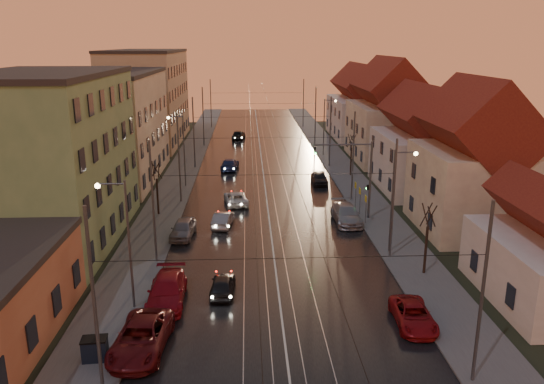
{
  "coord_description": "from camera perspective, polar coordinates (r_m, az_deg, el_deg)",
  "views": [
    {
      "loc": [
        -1.84,
        -27.16,
        15.47
      ],
      "look_at": [
        0.32,
        19.5,
        2.25
      ],
      "focal_mm": 35.0,
      "sensor_mm": 36.0,
      "label": 1
    }
  ],
  "objects": [
    {
      "name": "tram_rail_1",
      "position": [
        68.91,
        -1.69,
        2.86
      ],
      "size": [
        0.06,
        120.0,
        0.03
      ],
      "primitive_type": "cube",
      "color": "gray",
      "rests_on": "road"
    },
    {
      "name": "apartment_left_2",
      "position": [
        63.84,
        -16.93,
        6.59
      ],
      "size": [
        10.0,
        20.0,
        12.0
      ],
      "primitive_type": "cube",
      "color": "#B8AF8E",
      "rests_on": "ground"
    },
    {
      "name": "catenary_pole_r_0",
      "position": [
        26.01,
        21.67,
        -10.34
      ],
      "size": [
        0.16,
        0.16,
        9.0
      ],
      "primitive_type": "cylinder",
      "color": "#595B60",
      "rests_on": "ground"
    },
    {
      "name": "driving_car_3",
      "position": [
        66.89,
        -4.56,
        2.99
      ],
      "size": [
        2.38,
        5.0,
        1.41
      ],
      "primitive_type": "imported",
      "rotation": [
        0.0,
        0.0,
        3.06
      ],
      "color": "navy",
      "rests_on": "ground"
    },
    {
      "name": "dumpster",
      "position": [
        28.96,
        -18.51,
        -15.78
      ],
      "size": [
        1.26,
        0.9,
        1.1
      ],
      "primitive_type": "cube",
      "rotation": [
        0.0,
        0.0,
        0.08
      ],
      "color": "black",
      "rests_on": "sidewalk_left"
    },
    {
      "name": "tram_rail_0",
      "position": [
        68.9,
        -2.88,
        2.85
      ],
      "size": [
        0.06,
        120.0,
        0.03
      ],
      "primitive_type": "cube",
      "color": "gray",
      "rests_on": "road"
    },
    {
      "name": "bare_tree_0",
      "position": [
        49.62,
        -12.25,
        0.26
      ],
      "size": [
        1.09,
        1.09,
        5.11
      ],
      "color": "black",
      "rests_on": "ground"
    },
    {
      "name": "sidewalk_left",
      "position": [
        69.38,
        -9.34,
        2.77
      ],
      "size": [
        4.0,
        120.0,
        0.15
      ],
      "primitive_type": "cube",
      "color": "#4C4C4C",
      "rests_on": "ground"
    },
    {
      "name": "catenary_pole_r_5",
      "position": [
        100.3,
        3.39,
        9.49
      ],
      "size": [
        0.16,
        0.16,
        9.0
      ],
      "primitive_type": "cylinder",
      "color": "#595B60",
      "rests_on": "ground"
    },
    {
      "name": "street_lamp_2",
      "position": [
        58.58,
        -9.76,
        5.16
      ],
      "size": [
        1.75,
        0.32,
        8.0
      ],
      "color": "#595B60",
      "rests_on": "ground"
    },
    {
      "name": "parked_right_2",
      "position": [
        60.16,
        5.12,
        1.54
      ],
      "size": [
        1.75,
        4.22,
        1.43
      ],
      "primitive_type": "imported",
      "rotation": [
        0.0,
        0.0,
        -0.01
      ],
      "color": "black",
      "rests_on": "ground"
    },
    {
      "name": "bare_tree_2",
      "position": [
        63.71,
        8.51,
        3.86
      ],
      "size": [
        1.09,
        1.09,
        5.11
      ],
      "color": "black",
      "rests_on": "ground"
    },
    {
      "name": "traffic_light_mast",
      "position": [
        47.47,
        9.39,
        2.35
      ],
      "size": [
        5.3,
        0.32,
        7.2
      ],
      "color": "#595B60",
      "rests_on": "ground"
    },
    {
      "name": "catenary_pole_l_5",
      "position": [
        99.99,
        -6.59,
        9.4
      ],
      "size": [
        0.16,
        0.16,
        9.0
      ],
      "primitive_type": "cylinder",
      "color": "#595B60",
      "rests_on": "ground"
    },
    {
      "name": "driving_car_1",
      "position": [
        46.31,
        -5.3,
        -2.93
      ],
      "size": [
        1.92,
        4.13,
        1.31
      ],
      "primitive_type": "imported",
      "rotation": [
        0.0,
        0.0,
        3.0
      ],
      "color": "gray",
      "rests_on": "ground"
    },
    {
      "name": "catenary_pole_r_2",
      "position": [
        53.35,
        8.72,
        3.75
      ],
      "size": [
        0.16,
        0.16,
        9.0
      ],
      "primitive_type": "cylinder",
      "color": "#595B60",
      "rests_on": "ground"
    },
    {
      "name": "house_right_3",
      "position": [
        73.28,
        12.4,
        7.85
      ],
      "size": [
        9.18,
        14.28,
        11.5
      ],
      "color": "#B9A68E",
      "rests_on": "ground"
    },
    {
      "name": "driving_car_2",
      "position": [
        52.44,
        -3.91,
        -0.68
      ],
      "size": [
        2.7,
        4.79,
        1.26
      ],
      "primitive_type": "imported",
      "rotation": [
        0.0,
        0.0,
        3.28
      ],
      "color": "silver",
      "rests_on": "ground"
    },
    {
      "name": "apartment_left_1",
      "position": [
        44.94,
        -23.01,
        3.02
      ],
      "size": [
        10.0,
        18.0,
        13.0
      ],
      "primitive_type": "cube",
      "color": "#628957",
      "rests_on": "ground"
    },
    {
      "name": "parked_right_0",
      "position": [
        31.75,
        14.95,
        -12.69
      ],
      "size": [
        2.21,
        4.49,
        1.23
      ],
      "primitive_type": "imported",
      "rotation": [
        0.0,
        0.0,
        -0.04
      ],
      "color": "maroon",
      "rests_on": "ground"
    },
    {
      "name": "driving_car_0",
      "position": [
        34.31,
        -5.33,
        -9.91
      ],
      "size": [
        1.67,
        3.75,
        1.25
      ],
      "primitive_type": "imported",
      "rotation": [
        0.0,
        0.0,
        3.09
      ],
      "color": "black",
      "rests_on": "ground"
    },
    {
      "name": "catenary_pole_r_1",
      "position": [
        39.2,
        12.91,
        -0.86
      ],
      "size": [
        0.16,
        0.16,
        9.0
      ],
      "primitive_type": "cylinder",
      "color": "#595B60",
      "rests_on": "ground"
    },
    {
      "name": "catenary_pole_l_1",
      "position": [
        38.38,
        -12.68,
        -1.2
      ],
      "size": [
        0.16,
        0.16,
        9.0
      ],
      "primitive_type": "cylinder",
      "color": "#595B60",
      "rests_on": "ground"
    },
    {
      "name": "street_lamp_1",
      "position": [
        40.15,
        13.27,
        0.08
      ],
      "size": [
        1.75,
        0.32,
        8.0
      ],
      "color": "#595B60",
      "rests_on": "ground"
    },
    {
      "name": "driving_car_4",
      "position": [
        88.05,
        -3.61,
        6.17
      ],
      "size": [
        2.47,
        4.82,
        1.57
      ],
      "primitive_type": "imported",
      "rotation": [
        0.0,
        0.0,
        3.0
      ],
      "color": "black",
      "rests_on": "ground"
    },
    {
      "name": "parked_right_1",
      "position": [
        47.53,
        7.99,
        -2.36
      ],
      "size": [
        2.33,
        5.46,
        1.57
      ],
      "primitive_type": "imported",
      "rotation": [
        0.0,
        0.0,
        0.02
      ],
      "color": "#97979C",
      "rests_on": "ground"
    },
    {
      "name": "parked_left_3",
      "position": [
        44.2,
        -9.55,
        -3.91
      ],
      "size": [
        2.08,
        4.43,
        1.46
      ],
      "primitive_type": "imported",
      "rotation": [
        0.0,
        0.0,
        -0.08
      ],
      "color": "gray",
      "rests_on": "ground"
    },
    {
      "name": "tram_rail_2",
      "position": [
        68.95,
        -0.41,
        2.88
      ],
      "size": [
        0.06,
        120.0,
        0.03
      ],
      "primitive_type": "cube",
      "color": "gray",
      "rests_on": "road"
    },
    {
      "name": "catenary_pole_r_4",
      "position": [
        82.56,
        4.69,
        8.11
      ],
      "size": [
        0.16,
        0.16,
        9.0
      ],
      "primitive_type": "cylinder",
      "color": "#595B60",
      "rests_on": "ground"
    },
    {
      "name": "tram_rail_3",
      "position": [
        69.02,
        0.78,
        2.89
      ],
      "size": [
        0.06,
        120.0,
        0.03
      ],
      "primitive_type": "cube",
      "color": "gray",
      "rests_on": "road"
    },
    {
      "name": "house_right_2",
      "position": [
        59.28,
        15.99,
        4.66
      ],
      "size": [
        9.18,
        12.24,
        9.2
      ],
      "color": "beige",
      "rests_on": "ground"
    },
    {
      "name": "catenary_pole_l_3",
      "position": [
        67.4,
        -8.42,
        6.26
      ],
      "size": [
        0.16,
        0.16,
        9.0
      ],
      "primitive_type": "cylinder",
      "color": "#595B60",
      "rests_on": "ground"
    },
    {
      "name": "catenary_pole_r_3",
      "position": [
        67.87,
        6.28,
        6.4
      ],
      "size": [
        0.16,
        0.16,
        9.0
      ],
      "primitive_type": "cylinder",
      "color": "#595B60",
      "rests_on": "ground"
    },
    {
      "name": "house_right_1",
      "position": [
        47.25,
        20.95,
        2.5
      ],
      "size": [
        8.67,
        10.2,
        10.8
      ],
      "color": "#B9A68E",
      "rests_on": "ground"
    },
    {
      "name": "parked_left_2",
      "position": [
        33.67,
        -11.24,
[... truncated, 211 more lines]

